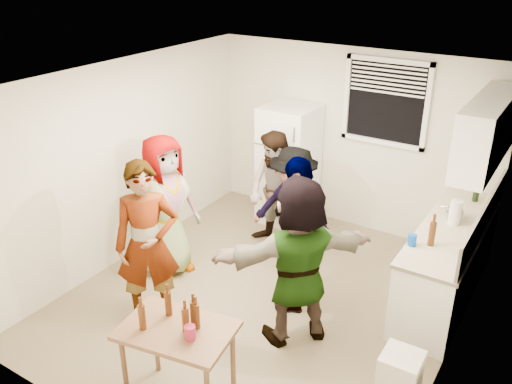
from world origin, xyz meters
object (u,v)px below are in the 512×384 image
Objects in this scene: kettle at (453,218)px; guest_grey at (170,269)px; blue_cup at (412,245)px; guest_orange at (296,335)px; guest_stripe at (154,316)px; guest_black at (295,303)px; beer_bottle_table at (194,325)px; guest_back_left at (274,246)px; red_cup at (190,339)px; wine_bottle at (475,201)px; guest_back_right at (291,266)px; refrigerator at (289,165)px; beer_bottle_counter at (430,245)px; trash_bin at (400,377)px.

kettle reaches higher than guest_grey.
guest_orange is at bearing -133.93° from blue_cup.
guest_stripe is 1.57m from guest_black.
beer_bottle_table is at bearing -72.99° from guest_stripe.
guest_back_left is (0.80, 1.18, 0.00)m from guest_grey.
guest_orange is at bearing -99.50° from kettle.
guest_back_left is at bearing 163.68° from blue_cup.
red_cup is at bearing -76.67° from guest_stripe.
wine_bottle reaches higher than guest_grey.
blue_cup is 0.07× the size of guest_back_right.
kettle is at bearing 22.17° from guest_back_left.
red_cup is (1.10, -3.59, -0.06)m from refrigerator.
guest_stripe is (-2.28, -1.42, -0.90)m from blue_cup.
refrigerator is 2.67m from beer_bottle_counter.
guest_black is (-1.41, -1.82, -0.90)m from wine_bottle.
kettle is at bearing -12.55° from refrigerator.
blue_cup is 0.50× the size of beer_bottle_table.
guest_black is (0.06, 1.68, -0.79)m from beer_bottle_table.
kettle is at bearing 93.75° from trash_bin.
guest_back_right is at bearing -106.72° from guest_orange.
wine_bottle is 3.80m from beer_bottle_table.
guest_stripe is at bearing -132.30° from wine_bottle.
guest_orange is at bearing -37.26° from guest_back_left.
wine_bottle is 1.33m from beer_bottle_counter.
trash_bin is at bearing 118.50° from guest_orange.
beer_bottle_table is at bearing -119.44° from blue_cup.
guest_orange reaches higher than guest_stripe.
trash_bin is at bearing -44.95° from refrigerator.
refrigerator is at bearing -178.60° from wine_bottle.
trash_bin is at bearing -64.19° from kettle.
kettle is 2.02× the size of blue_cup.
guest_back_right is (-0.35, 2.34, -0.79)m from beer_bottle_table.
refrigerator is 2.46m from kettle.
refrigerator reaches higher than wine_bottle.
guest_grey is 1.11× the size of guest_back_right.
trash_bin reaches higher than guest_back_left.
beer_bottle_counter is at bearing -6.92° from guest_back_right.
wine_bottle is at bearing -164.13° from guest_orange.
guest_orange is (1.11, -1.43, 0.00)m from guest_back_left.
beer_bottle_counter is at bearing 90.75° from guest_black.
kettle is 1.93× the size of red_cup.
refrigerator is 0.96× the size of guest_orange.
kettle is 0.15× the size of guest_back_left.
guest_back_left is (-1.94, 0.57, -0.90)m from blue_cup.
beer_bottle_counter reaches higher than guest_black.
wine_bottle is 2.47m from guest_black.
blue_cup is at bearing -63.79° from guest_grey.
wine_bottle is 2.72m from guest_orange.
guest_black is at bearing -160.66° from blue_cup.
wine_bottle is 2.43× the size of blue_cup.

